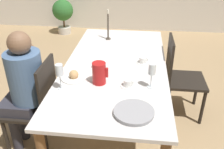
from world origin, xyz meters
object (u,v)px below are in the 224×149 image
at_px(person_seated, 24,84).
at_px(teacup_across, 143,61).
at_px(red_pitcher, 99,73).
at_px(teacup_near_person, 128,84).
at_px(bread_plate, 74,76).
at_px(chair_person_side, 37,104).
at_px(potted_plant, 63,13).
at_px(wine_glass_juice, 59,71).
at_px(serving_tray, 134,112).
at_px(chair_opposite, 179,76).
at_px(candlestick_tall, 108,28).
at_px(wine_glass_water, 152,70).

height_order(person_seated, teacup_across, person_seated).
distance_m(red_pitcher, teacup_near_person, 0.25).
bearing_deg(teacup_near_person, bread_plate, 170.89).
height_order(chair_person_side, potted_plant, chair_person_side).
xyz_separation_m(wine_glass_juice, potted_plant, (-0.98, 3.30, -0.44)).
xyz_separation_m(person_seated, serving_tray, (0.97, -0.35, 0.05)).
height_order(chair_person_side, bread_plate, chair_person_side).
bearing_deg(bread_plate, serving_tray, -39.18).
relative_size(chair_person_side, teacup_across, 7.60).
bearing_deg(potted_plant, teacup_across, -59.08).
distance_m(chair_opposite, serving_tray, 1.17).
xyz_separation_m(teacup_near_person, candlestick_tall, (-0.30, 1.06, 0.12)).
bearing_deg(teacup_across, potted_plant, 120.92).
relative_size(wine_glass_water, teacup_near_person, 1.81).
height_order(person_seated, candlestick_tall, person_seated).
bearing_deg(wine_glass_juice, chair_person_side, 162.39).
bearing_deg(serving_tray, potted_plant, 114.01).
relative_size(chair_opposite, bread_plate, 4.10).
bearing_deg(teacup_near_person, teacup_across, 74.91).
height_order(chair_opposite, person_seated, person_seated).
bearing_deg(wine_glass_juice, bread_plate, 70.14).
bearing_deg(teacup_near_person, wine_glass_juice, -169.62).
distance_m(wine_glass_water, serving_tray, 0.42).
relative_size(wine_glass_water, serving_tray, 0.75).
bearing_deg(chair_opposite, candlestick_tall, -114.80).
distance_m(person_seated, teacup_across, 1.13).
distance_m(person_seated, serving_tray, 1.03).
relative_size(red_pitcher, teacup_across, 1.58).
xyz_separation_m(wine_glass_water, teacup_near_person, (-0.19, -0.01, -0.13)).
xyz_separation_m(chair_person_side, bread_plate, (0.34, 0.09, 0.26)).
relative_size(teacup_across, candlestick_tall, 0.33).
relative_size(red_pitcher, wine_glass_juice, 0.86).
relative_size(person_seated, teacup_across, 9.82).
bearing_deg(red_pitcher, chair_person_side, -176.04).
bearing_deg(person_seated, teacup_across, -65.42).
xyz_separation_m(red_pitcher, wine_glass_juice, (-0.30, -0.13, 0.07)).
xyz_separation_m(wine_glass_water, teacup_across, (-0.07, 0.45, -0.13)).
height_order(wine_glass_water, bread_plate, wine_glass_water).
bearing_deg(chair_opposite, teacup_across, -61.53).
bearing_deg(teacup_across, candlestick_tall, 124.82).
relative_size(chair_person_side, teacup_near_person, 7.60).
xyz_separation_m(serving_tray, potted_plant, (-1.59, 3.56, -0.30)).
relative_size(teacup_near_person, serving_tray, 0.42).
relative_size(serving_tray, candlestick_tall, 0.80).
bearing_deg(chair_person_side, potted_plant, 12.37).
bearing_deg(potted_plant, red_pitcher, -68.03).
distance_m(teacup_near_person, candlestick_tall, 1.11).
height_order(wine_glass_water, wine_glass_juice, wine_glass_juice).
bearing_deg(red_pitcher, bread_plate, 168.63).
bearing_deg(chair_opposite, serving_tray, -24.15).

